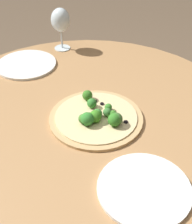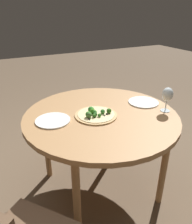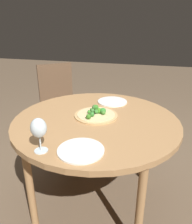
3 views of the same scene
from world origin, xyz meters
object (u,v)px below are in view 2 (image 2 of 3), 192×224
pizza (95,114)px  plate_far (53,120)px  plate_near (143,102)px  wine_glass (167,95)px

pizza → plate_far: 0.31m
pizza → plate_near: (-0.04, 0.47, -0.01)m
pizza → wine_glass: bearing=72.2°
wine_glass → plate_far: (-0.23, -0.82, -0.13)m
wine_glass → plate_near: (-0.20, -0.05, -0.13)m
plate_far → wine_glass: bearing=74.3°
plate_near → wine_glass: bearing=13.9°
pizza → plate_near: 0.47m
pizza → wine_glass: 0.56m
wine_glass → plate_near: 0.25m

